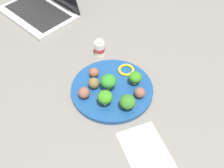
{
  "coord_description": "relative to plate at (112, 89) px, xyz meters",
  "views": [
    {
      "loc": [
        0.63,
        -0.16,
        0.76
      ],
      "look_at": [
        0.0,
        0.0,
        0.04
      ],
      "focal_mm": 46.59,
      "sensor_mm": 36.0,
      "label": 1
    }
  ],
  "objects": [
    {
      "name": "plate",
      "position": [
        0.0,
        0.0,
        0.0
      ],
      "size": [
        0.28,
        0.28,
        0.02
      ],
      "primitive_type": "cylinder",
      "color": "navy",
      "rests_on": "ground_plane"
    },
    {
      "name": "meatball_front_left",
      "position": [
        -0.07,
        -0.05,
        0.03
      ],
      "size": [
        0.03,
        0.03,
        0.03
      ],
      "primitive_type": "sphere",
      "color": "brown",
      "rests_on": "plate"
    },
    {
      "name": "ground_plane",
      "position": [
        0.0,
        0.0,
        -0.01
      ],
      "size": [
        4.0,
        4.0,
        0.0
      ],
      "primitive_type": "plane",
      "color": "slate"
    },
    {
      "name": "pepper_ring_near_rim",
      "position": [
        -0.07,
        0.07,
        0.01
      ],
      "size": [
        0.08,
        0.08,
        0.01
      ],
      "primitive_type": "torus",
      "rotation": [
        0.0,
        0.0,
        2.53
      ],
      "color": "yellow",
      "rests_on": "plate"
    },
    {
      "name": "broccoli_floret_far_rim",
      "position": [
        0.09,
        0.03,
        0.04
      ],
      "size": [
        0.05,
        0.05,
        0.05
      ],
      "color": "#92CF71",
      "rests_on": "plate"
    },
    {
      "name": "laptop",
      "position": [
        -0.53,
        -0.19,
        0.03
      ],
      "size": [
        0.39,
        0.36,
        0.21
      ],
      "color": "#B9B9B9",
      "rests_on": "ground_plane"
    },
    {
      "name": "meatball_back_left",
      "position": [
        -0.02,
        -0.06,
        0.03
      ],
      "size": [
        0.04,
        0.04,
        0.04
      ],
      "primitive_type": "sphere",
      "color": "brown",
      "rests_on": "plate"
    },
    {
      "name": "broccoli_floret_front_right",
      "position": [
        0.0,
        0.08,
        0.04
      ],
      "size": [
        0.04,
        0.04,
        0.05
      ],
      "color": "#A6BD71",
      "rests_on": "plate"
    },
    {
      "name": "broccoli_floret_near_rim",
      "position": [
        0.06,
        -0.04,
        0.04
      ],
      "size": [
        0.05,
        0.05,
        0.06
      ],
      "color": "#91C46A",
      "rests_on": "plate"
    },
    {
      "name": "napkin",
      "position": [
        0.25,
        0.04,
        -0.01
      ],
      "size": [
        0.18,
        0.14,
        0.01
      ],
      "primitive_type": "cube",
      "rotation": [
        0.0,
        0.0,
        0.12
      ],
      "color": "white",
      "rests_on": "ground_plane"
    },
    {
      "name": "fork",
      "position": [
        0.25,
        0.06,
        -0.0
      ],
      "size": [
        0.12,
        0.03,
        0.01
      ],
      "color": "silver",
      "rests_on": "napkin"
    },
    {
      "name": "broccoli_floret_back_left",
      "position": [
        0.0,
        -0.01,
        0.04
      ],
      "size": [
        0.05,
        0.05,
        0.06
      ],
      "color": "#94C76A",
      "rests_on": "plate"
    },
    {
      "name": "meatball_far_rim",
      "position": [
        0.06,
        0.08,
        0.03
      ],
      "size": [
        0.04,
        0.04,
        0.04
      ],
      "primitive_type": "sphere",
      "color": "brown",
      "rests_on": "plate"
    },
    {
      "name": "knife",
      "position": [
        0.26,
        0.02,
        -0.0
      ],
      "size": [
        0.15,
        0.02,
        0.01
      ],
      "color": "silver",
      "rests_on": "napkin"
    },
    {
      "name": "meatball_near_rim",
      "position": [
        0.01,
        -0.1,
        0.03
      ],
      "size": [
        0.04,
        0.04,
        0.04
      ],
      "primitive_type": "sphere",
      "color": "brown",
      "rests_on": "plate"
    },
    {
      "name": "yogurt_bottle",
      "position": [
        -0.19,
        0.0,
        0.02
      ],
      "size": [
        0.04,
        0.04,
        0.07
      ],
      "color": "white",
      "rests_on": "ground_plane"
    }
  ]
}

